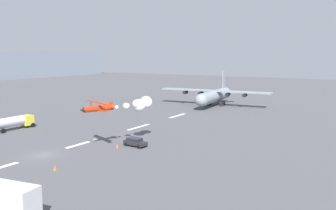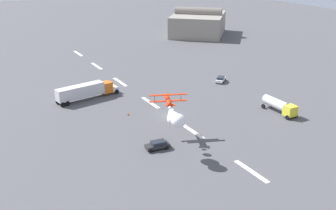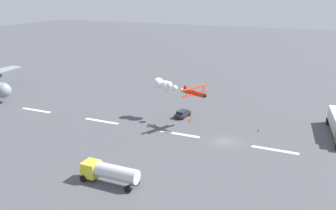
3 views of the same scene
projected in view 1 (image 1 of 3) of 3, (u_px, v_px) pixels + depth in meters
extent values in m
plane|color=#4C4C51|center=(44.00, 155.00, 59.17)|extent=(440.00, 440.00, 0.00)
cube|color=white|center=(82.00, 143.00, 66.72)|extent=(8.00, 0.90, 0.01)
cube|color=white|center=(139.00, 127.00, 81.83)|extent=(8.00, 0.90, 0.01)
cube|color=white|center=(177.00, 116.00, 96.94)|extent=(8.00, 0.90, 0.01)
cylinder|color=gray|center=(214.00, 96.00, 115.75)|extent=(23.53, 5.60, 3.77)
sphere|color=gray|center=(201.00, 100.00, 105.42)|extent=(3.59, 3.59, 3.59)
cube|color=gray|center=(214.00, 91.00, 115.52)|extent=(6.04, 36.21, 0.40)
cylinder|color=black|center=(185.00, 92.00, 119.66)|extent=(2.48, 1.29, 1.10)
cylinder|color=black|center=(201.00, 93.00, 117.27)|extent=(2.48, 1.29, 1.10)
cylinder|color=black|center=(228.00, 94.00, 113.30)|extent=(2.48, 1.29, 1.10)
cylinder|color=black|center=(245.00, 95.00, 110.91)|extent=(2.48, 1.29, 1.10)
cube|color=gray|center=(224.00, 79.00, 123.76)|extent=(2.81, 0.52, 6.00)
cube|color=gray|center=(224.00, 92.00, 124.39)|extent=(2.70, 9.13, 0.24)
cube|color=black|center=(222.00, 104.00, 115.93)|extent=(3.27, 1.25, 1.20)
cube|color=black|center=(208.00, 103.00, 118.04)|extent=(3.27, 1.25, 1.20)
cylinder|color=red|center=(98.00, 108.00, 62.47)|extent=(5.38, 2.92, 1.00)
cube|color=red|center=(97.00, 109.00, 62.37)|extent=(3.16, 6.81, 0.12)
cube|color=red|center=(97.00, 102.00, 62.20)|extent=(3.16, 6.81, 0.12)
cylinder|color=black|center=(104.00, 107.00, 60.32)|extent=(0.08, 0.08, 1.25)
cylinder|color=black|center=(91.00, 104.00, 64.24)|extent=(0.08, 0.08, 1.25)
cube|color=red|center=(111.00, 105.00, 63.86)|extent=(0.69, 0.35, 1.10)
cube|color=red|center=(111.00, 107.00, 63.92)|extent=(1.30, 2.08, 0.08)
cone|color=black|center=(82.00, 110.00, 60.64)|extent=(0.96, 1.05, 0.85)
sphere|color=white|center=(117.00, 107.00, 64.48)|extent=(0.70, 0.70, 0.70)
sphere|color=white|center=(126.00, 106.00, 65.72)|extent=(1.21, 1.21, 1.21)
sphere|color=white|center=(137.00, 104.00, 66.75)|extent=(1.59, 1.59, 1.59)
sphere|color=white|center=(139.00, 106.00, 67.34)|extent=(2.39, 2.39, 2.39)
sphere|color=white|center=(146.00, 102.00, 68.75)|extent=(2.41, 2.41, 2.41)
cube|color=yellow|center=(27.00, 120.00, 81.59)|extent=(2.21, 2.41, 2.20)
cylinder|color=silver|center=(10.00, 122.00, 77.86)|extent=(6.51, 2.12, 2.10)
cylinder|color=black|center=(26.00, 124.00, 82.86)|extent=(1.00, 0.32, 1.00)
cylinder|color=black|center=(33.00, 125.00, 81.65)|extent=(1.00, 0.32, 1.00)
cylinder|color=black|center=(3.00, 131.00, 75.35)|extent=(1.00, 0.32, 1.00)
cube|color=#262628|center=(135.00, 143.00, 64.62)|extent=(2.27, 4.51, 0.65)
cube|color=#1E232D|center=(135.00, 139.00, 64.65)|extent=(1.93, 2.77, 0.55)
cylinder|color=black|center=(145.00, 145.00, 64.46)|extent=(0.29, 0.66, 0.64)
cylinder|color=black|center=(133.00, 142.00, 66.28)|extent=(0.29, 0.66, 0.64)
cylinder|color=black|center=(138.00, 147.00, 63.04)|extent=(0.29, 0.66, 0.64)
cylinder|color=black|center=(126.00, 144.00, 64.86)|extent=(0.29, 0.66, 0.64)
cone|color=orange|center=(55.00, 168.00, 51.32)|extent=(0.44, 0.44, 0.75)
cone|color=orange|center=(117.00, 146.00, 63.52)|extent=(0.44, 0.44, 0.75)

